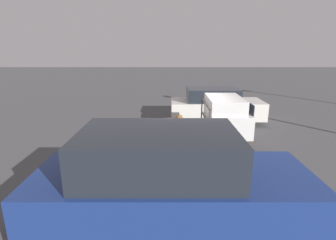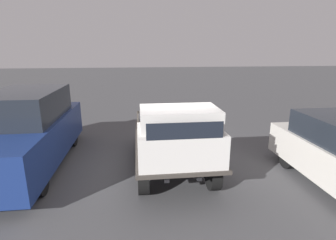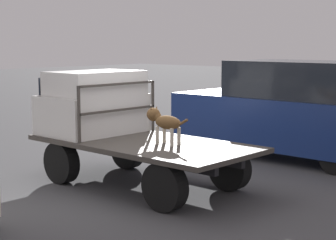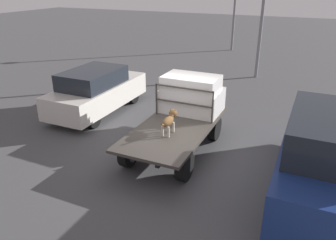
{
  "view_description": "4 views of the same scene",
  "coord_description": "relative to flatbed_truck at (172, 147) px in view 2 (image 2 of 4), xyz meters",
  "views": [
    {
      "loc": [
        -0.58,
        -8.14,
        3.46
      ],
      "look_at": [
        -0.54,
        -0.03,
        1.2
      ],
      "focal_mm": 28.0,
      "sensor_mm": 36.0,
      "label": 1
    },
    {
      "loc": [
        6.55,
        -0.88,
        3.15
      ],
      "look_at": [
        -0.54,
        -0.03,
        1.2
      ],
      "focal_mm": 28.0,
      "sensor_mm": 36.0,
      "label": 2
    },
    {
      "loc": [
        -6.65,
        6.67,
        2.46
      ],
      "look_at": [
        -0.54,
        -0.03,
        1.2
      ],
      "focal_mm": 60.0,
      "sensor_mm": 36.0,
      "label": 3
    },
    {
      "loc": [
        -7.7,
        -3.31,
        4.6
      ],
      "look_at": [
        -0.54,
        -0.03,
        1.2
      ],
      "focal_mm": 35.0,
      "sensor_mm": 36.0,
      "label": 4
    }
  ],
  "objects": [
    {
      "name": "ground_plane",
      "position": [
        0.0,
        0.0,
        -0.58
      ],
      "size": [
        80.0,
        80.0,
        0.0
      ],
      "primitive_type": "plane",
      "color": "#474749"
    },
    {
      "name": "flatbed_truck",
      "position": [
        0.0,
        0.0,
        0.0
      ],
      "size": [
        3.98,
        1.92,
        0.8
      ],
      "color": "black",
      "rests_on": "ground"
    },
    {
      "name": "truck_cab",
      "position": [
        1.29,
        0.0,
        0.76
      ],
      "size": [
        1.25,
        1.8,
        1.15
      ],
      "color": "silver",
      "rests_on": "flatbed_truck"
    },
    {
      "name": "truck_headboard",
      "position": [
        0.62,
        0.0,
        0.84
      ],
      "size": [
        0.04,
        1.8,
        0.96
      ],
      "color": "#3D3833",
      "rests_on": "flatbed_truck"
    },
    {
      "name": "dog",
      "position": [
        -0.43,
        -0.03,
        0.59
      ],
      "size": [
        0.91,
        0.23,
        0.62
      ],
      "rotation": [
        0.0,
        0.0,
        0.16
      ],
      "color": "beige",
      "rests_on": "flatbed_truck"
    },
    {
      "name": "parked_pickup_far",
      "position": [
        -0.56,
        -3.88,
        0.43
      ],
      "size": [
        4.98,
        1.91,
        2.08
      ],
      "rotation": [
        0.0,
        0.0,
        -0.18
      ],
      "color": "black",
      "rests_on": "ground"
    }
  ]
}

